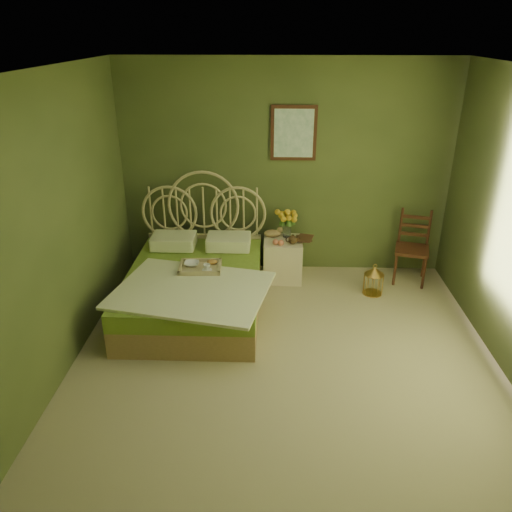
{
  "coord_description": "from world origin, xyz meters",
  "views": [
    {
      "loc": [
        -0.14,
        -3.7,
        2.88
      ],
      "look_at": [
        -0.31,
        1.0,
        0.72
      ],
      "focal_mm": 35.0,
      "sensor_mm": 36.0,
      "label": 1
    }
  ],
  "objects_px": {
    "nightstand": "(283,252)",
    "chair": "(411,242)",
    "bed": "(195,284)",
    "birdcage": "(374,281)"
  },
  "relations": [
    {
      "from": "nightstand",
      "to": "chair",
      "type": "bearing_deg",
      "value": 1.45
    },
    {
      "from": "bed",
      "to": "chair",
      "type": "bearing_deg",
      "value": 17.8
    },
    {
      "from": "bed",
      "to": "nightstand",
      "type": "xyz_separation_m",
      "value": [
        0.99,
        0.78,
        0.05
      ]
    },
    {
      "from": "nightstand",
      "to": "chair",
      "type": "xyz_separation_m",
      "value": [
        1.56,
        0.04,
        0.15
      ]
    },
    {
      "from": "nightstand",
      "to": "bed",
      "type": "bearing_deg",
      "value": -141.71
    },
    {
      "from": "chair",
      "to": "nightstand",
      "type": "bearing_deg",
      "value": -163.51
    },
    {
      "from": "bed",
      "to": "birdcage",
      "type": "bearing_deg",
      "value": 10.91
    },
    {
      "from": "birdcage",
      "to": "nightstand",
      "type": "bearing_deg",
      "value": 160.08
    },
    {
      "from": "bed",
      "to": "birdcage",
      "type": "distance_m",
      "value": 2.09
    },
    {
      "from": "bed",
      "to": "chair",
      "type": "distance_m",
      "value": 2.68
    }
  ]
}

